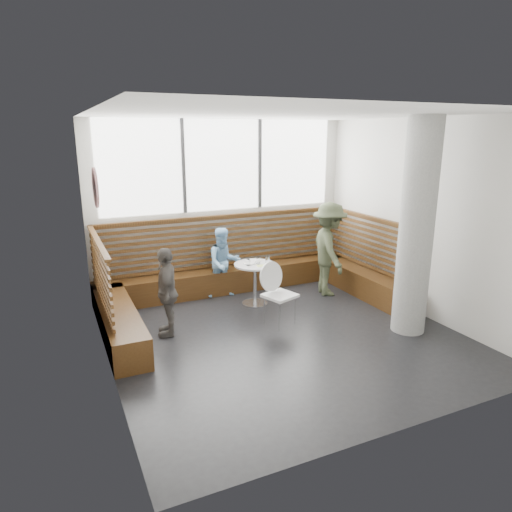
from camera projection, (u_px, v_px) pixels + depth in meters
name	position (u px, v px, depth m)	size (l,w,h in m)	color
room	(285.00, 232.00, 6.45)	(5.00, 5.00, 3.20)	silver
booth	(238.00, 277.00, 8.31)	(5.00, 2.50, 1.44)	#3C240F
concrete_column	(416.00, 229.00, 6.66)	(0.50, 0.50, 3.20)	gray
wall_art	(95.00, 188.00, 5.62)	(0.50, 0.50, 0.03)	white
cafe_table	(255.00, 275.00, 8.01)	(0.72, 0.72, 0.75)	silver
cafe_chair	(278.00, 288.00, 7.19)	(0.48, 0.47, 1.00)	white
adult_man	(329.00, 249.00, 8.44)	(1.13, 0.65, 1.74)	#3E462F
child_back	(224.00, 263.00, 8.36)	(0.63, 0.49, 1.30)	#88C0ED
child_left	(167.00, 292.00, 6.77)	(0.79, 0.33, 1.35)	#56524E
plate_near	(249.00, 263.00, 7.96)	(0.21, 0.21, 0.01)	white
plate_far	(256.00, 261.00, 8.13)	(0.20, 0.20, 0.01)	white
glass_left	(248.00, 262.00, 7.84)	(0.07, 0.07, 0.11)	white
glass_mid	(258.00, 261.00, 7.94)	(0.07, 0.07, 0.11)	white
glass_right	(267.00, 259.00, 8.02)	(0.07, 0.07, 0.12)	white
menu_card	(262.00, 266.00, 7.83)	(0.19, 0.13, 0.00)	#A5C64C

